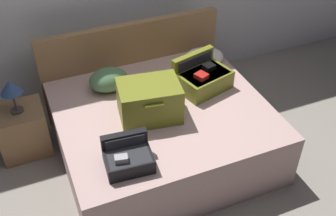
{
  "coord_description": "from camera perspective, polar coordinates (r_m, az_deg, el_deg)",
  "views": [
    {
      "loc": [
        -1.03,
        -2.21,
        2.79
      ],
      "look_at": [
        0.0,
        0.28,
        0.64
      ],
      "focal_mm": 43.68,
      "sensor_mm": 36.0,
      "label": 1
    }
  ],
  "objects": [
    {
      "name": "bed",
      "position": [
        3.77,
        -0.71,
        -3.35
      ],
      "size": [
        1.83,
        1.62,
        0.54
      ],
      "primitive_type": "cube",
      "color": "#BC9993",
      "rests_on": "ground"
    },
    {
      "name": "pillow_center_head",
      "position": [
        4.18,
        5.02,
        7.11
      ],
      "size": [
        0.45,
        0.36,
        0.16
      ],
      "primitive_type": "ellipsoid",
      "rotation": [
        0.0,
        0.0,
        -0.19
      ],
      "color": "white",
      "rests_on": "bed"
    },
    {
      "name": "hard_case_small",
      "position": [
        3.06,
        -5.6,
        -6.89
      ],
      "size": [
        0.37,
        0.31,
        0.23
      ],
      "rotation": [
        0.0,
        0.0,
        -0.09
      ],
      "color": "black",
      "rests_on": "bed"
    },
    {
      "name": "ground_plane",
      "position": [
        3.71,
        1.68,
        -10.3
      ],
      "size": [
        12.0,
        12.0,
        0.0
      ],
      "primitive_type": "plane",
      "color": "gray"
    },
    {
      "name": "hard_case_medium",
      "position": [
        3.81,
        4.83,
        4.25
      ],
      "size": [
        0.54,
        0.47,
        0.3
      ],
      "rotation": [
        0.0,
        0.0,
        0.26
      ],
      "color": "olive",
      "rests_on": "bed"
    },
    {
      "name": "nightstand",
      "position": [
        4.07,
        -19.58,
        -2.98
      ],
      "size": [
        0.44,
        0.4,
        0.47
      ],
      "primitive_type": "cube",
      "color": "olive",
      "rests_on": "ground"
    },
    {
      "name": "headboard",
      "position": [
        4.28,
        -5.0,
        5.84
      ],
      "size": [
        1.87,
        0.08,
        0.97
      ],
      "primitive_type": "cube",
      "color": "olive",
      "rests_on": "ground"
    },
    {
      "name": "pillow_near_headboard",
      "position": [
        3.81,
        -8.32,
        3.93
      ],
      "size": [
        0.36,
        0.27,
        0.22
      ],
      "primitive_type": "ellipsoid",
      "rotation": [
        0.0,
        0.0,
        -0.0
      ],
      "color": "#4C724C",
      "rests_on": "bed"
    },
    {
      "name": "table_lamp",
      "position": [
        3.79,
        -21.13,
        2.6
      ],
      "size": [
        0.19,
        0.19,
        0.33
      ],
      "color": "#3F3833",
      "rests_on": "nightstand"
    },
    {
      "name": "hard_case_large",
      "position": [
        3.43,
        -2.62,
        1.04
      ],
      "size": [
        0.56,
        0.44,
        0.32
      ],
      "rotation": [
        0.0,
        0.0,
        -0.15
      ],
      "color": "olive",
      "rests_on": "bed"
    }
  ]
}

